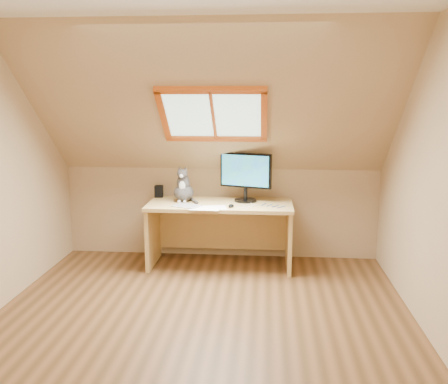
# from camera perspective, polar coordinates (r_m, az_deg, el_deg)

# --- Properties ---
(ground) EXTENTS (3.50, 3.50, 0.00)m
(ground) POSITION_cam_1_polar(r_m,az_deg,el_deg) (4.17, -2.72, -14.71)
(ground) COLOR brown
(ground) RESTS_ON ground
(room_shell) EXTENTS (3.52, 3.52, 2.41)m
(room_shell) POSITION_cam_1_polar(r_m,az_deg,el_deg) (3.68, -3.12, 5.13)
(room_shell) COLOR tan
(room_shell) RESTS_ON ground
(desk) EXTENTS (1.51, 0.66, 0.69)m
(desk) POSITION_cam_1_polar(r_m,az_deg,el_deg) (5.35, -0.38, -3.37)
(desk) COLOR tan
(desk) RESTS_ON ground
(monitor) EXTENTS (0.55, 0.24, 0.52)m
(monitor) POSITION_cam_1_polar(r_m,az_deg,el_deg) (5.27, 2.49, 2.09)
(monitor) COLOR black
(monitor) RESTS_ON desk
(cat) EXTENTS (0.22, 0.26, 0.39)m
(cat) POSITION_cam_1_polar(r_m,az_deg,el_deg) (5.31, -4.66, 0.40)
(cat) COLOR #443E3C
(cat) RESTS_ON desk
(desk_speaker) EXTENTS (0.10, 0.10, 0.13)m
(desk_speaker) POSITION_cam_1_polar(r_m,az_deg,el_deg) (5.58, -7.45, 0.08)
(desk_speaker) COLOR black
(desk_speaker) RESTS_ON desk
(graphics_tablet) EXTENTS (0.31, 0.27, 0.01)m
(graphics_tablet) POSITION_cam_1_polar(r_m,az_deg,el_deg) (5.09, -4.27, -1.61)
(graphics_tablet) COLOR #B2B2B7
(graphics_tablet) RESTS_ON desk
(mouse) EXTENTS (0.07, 0.10, 0.03)m
(mouse) POSITION_cam_1_polar(r_m,az_deg,el_deg) (5.04, 0.81, -1.59)
(mouse) COLOR black
(mouse) RESTS_ON desk
(papers) EXTENTS (0.33, 0.27, 0.00)m
(papers) POSITION_cam_1_polar(r_m,az_deg,el_deg) (4.99, -1.19, -1.87)
(papers) COLOR white
(papers) RESTS_ON desk
(cables) EXTENTS (0.51, 0.26, 0.01)m
(cables) POSITION_cam_1_polar(r_m,az_deg,el_deg) (5.10, 4.49, -1.59)
(cables) COLOR silver
(cables) RESTS_ON desk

